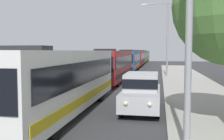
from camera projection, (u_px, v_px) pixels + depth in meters
The scene contains 8 objects.
bus_lead at pixel (63, 79), 12.45m from camera, with size 2.58×11.96×3.21m.
bus_second_in_line at pixel (112, 65), 25.51m from camera, with size 2.58×11.98×3.21m.
bus_middle at pixel (129, 60), 38.81m from camera, with size 2.58×10.85×3.21m.
bus_fourth_in_line at pixel (136, 58), 51.25m from camera, with size 2.58×11.85×3.21m.
bus_rear at pixel (141, 56), 64.53m from camera, with size 2.58×11.73×3.21m.
bus_tail_end at pixel (144, 55), 77.95m from camera, with size 2.58×11.87×3.21m.
white_suv at pixel (141, 90), 13.12m from camera, with size 1.86×4.55×1.90m.
streetlamp_mid at pixel (168, 31), 29.02m from camera, with size 5.81×0.28×8.38m.
Camera 1 is at (3.30, 1.96, 3.03)m, focal length 41.50 mm.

